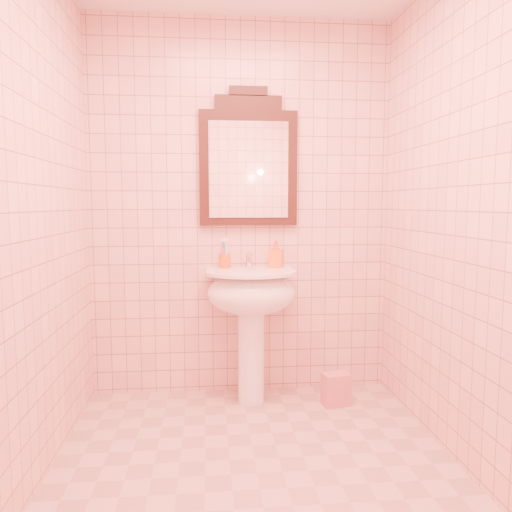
{
  "coord_description": "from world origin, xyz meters",
  "views": [
    {
      "loc": [
        -0.22,
        -2.26,
        1.28
      ],
      "look_at": [
        0.05,
        0.55,
        0.99
      ],
      "focal_mm": 35.0,
      "sensor_mm": 36.0,
      "label": 1
    }
  ],
  "objects": [
    {
      "name": "floor",
      "position": [
        0.0,
        0.0,
        0.0
      ],
      "size": [
        2.2,
        2.2,
        0.0
      ],
      "primitive_type": "plane",
      "color": "#C8A390",
      "rests_on": "ground"
    },
    {
      "name": "back_wall",
      "position": [
        0.0,
        1.1,
        1.25
      ],
      "size": [
        2.0,
        0.02,
        2.5
      ],
      "primitive_type": "cube",
      "color": "beige",
      "rests_on": "floor"
    },
    {
      "name": "pedestal_sink",
      "position": [
        0.05,
        0.87,
        0.66
      ],
      "size": [
        0.58,
        0.58,
        0.86
      ],
      "color": "white",
      "rests_on": "floor"
    },
    {
      "name": "faucet",
      "position": [
        0.05,
        1.01,
        0.92
      ],
      "size": [
        0.04,
        0.16,
        0.11
      ],
      "color": "white",
      "rests_on": "pedestal_sink"
    },
    {
      "name": "mirror",
      "position": [
        0.05,
        1.07,
        1.56
      ],
      "size": [
        0.65,
        0.06,
        0.9
      ],
      "color": "black",
      "rests_on": "back_wall"
    },
    {
      "name": "toothbrush_cup",
      "position": [
        -0.11,
        1.02,
        0.91
      ],
      "size": [
        0.08,
        0.08,
        0.18
      ],
      "rotation": [
        0.0,
        0.0,
        0.16
      ],
      "color": "#DA5412",
      "rests_on": "pedestal_sink"
    },
    {
      "name": "soap_dispenser",
      "position": [
        0.23,
        1.01,
        0.95
      ],
      "size": [
        0.11,
        0.11,
        0.18
      ],
      "primitive_type": "imported",
      "rotation": [
        0.0,
        0.0,
        -0.35
      ],
      "color": "orange",
      "rests_on": "pedestal_sink"
    },
    {
      "name": "towel",
      "position": [
        0.59,
        0.77,
        0.1
      ],
      "size": [
        0.19,
        0.14,
        0.21
      ],
      "primitive_type": "cube",
      "rotation": [
        0.0,
        0.0,
        0.18
      ],
      "color": "#CA777F",
      "rests_on": "floor"
    }
  ]
}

